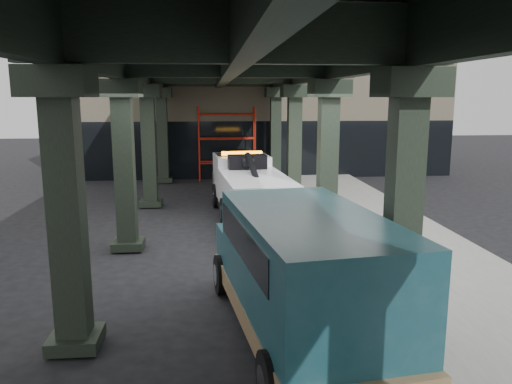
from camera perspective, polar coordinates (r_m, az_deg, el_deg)
ground at (r=13.46m, az=-1.08°, el=-8.76°), size 90.00×90.00×0.00m
sidewalk at (r=16.23m, az=14.50°, el=-5.39°), size 5.00×40.00×0.15m
lane_stripe at (r=15.55m, az=4.67°, el=-6.06°), size 0.12×38.00×0.01m
viaduct at (r=14.69m, az=-3.36°, el=14.51°), size 7.40×32.00×6.40m
building at (r=32.78m, az=-0.18°, el=9.90°), size 22.00×10.00×8.00m
scaffolding at (r=27.41m, az=-3.36°, el=5.75°), size 3.08×0.88×4.00m
tow_truck at (r=18.61m, az=-0.85°, el=0.61°), size 2.76×7.74×2.49m
towed_van at (r=9.34m, az=5.28°, el=-8.95°), size 3.18×6.46×2.52m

